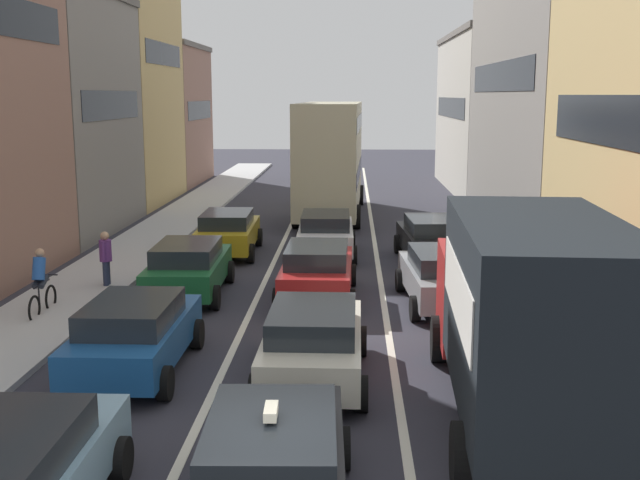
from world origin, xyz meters
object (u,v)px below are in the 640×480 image
object	(u,v)px
wagon_left_lane_second	(135,333)
sedan_left_lane_third	(188,267)
sedan_left_lane_front	(9,479)
sedan_right_lane_behind_truck	(443,276)
pedestrian_near_kerb	(106,257)
removalist_box_truck	(527,309)
sedan_left_lane_fourth	(228,231)
coupe_centre_lane_fourth	(326,233)
hatchback_centre_lane_third	(317,270)
cyclist_on_sidewalk	(41,284)
taxi_centre_lane_front	(272,467)
bus_mid_queue_primary	(331,154)
wagon_right_lane_far	(432,238)
sedan_centre_lane_second	(313,341)

from	to	relation	value
wagon_left_lane_second	sedan_left_lane_third	world-z (taller)	same
sedan_left_lane_front	sedan_right_lane_behind_truck	size ratio (longest dim) A/B	0.98
wagon_left_lane_second	pedestrian_near_kerb	bearing A→B (deg)	22.00
removalist_box_truck	sedan_left_lane_fourth	xyz separation A→B (m)	(-7.09, 13.69, -1.18)
coupe_centre_lane_fourth	sedan_left_lane_fourth	bearing A→B (deg)	86.62
sedan_right_lane_behind_truck	pedestrian_near_kerb	xyz separation A→B (m)	(-9.25, 1.33, 0.15)
removalist_box_truck	coupe_centre_lane_fourth	world-z (taller)	removalist_box_truck
hatchback_centre_lane_third	coupe_centre_lane_fourth	size ratio (longest dim) A/B	1.00
hatchback_centre_lane_third	removalist_box_truck	bearing A→B (deg)	-153.81
cyclist_on_sidewalk	wagon_left_lane_second	bearing A→B (deg)	-138.20
taxi_centre_lane_front	wagon_left_lane_second	xyz separation A→B (m)	(-3.26, 5.44, -0.00)
sedan_left_lane_front	cyclist_on_sidewalk	size ratio (longest dim) A/B	2.50
sedan_left_lane_fourth	removalist_box_truck	bearing A→B (deg)	-154.10
hatchback_centre_lane_third	sedan_left_lane_third	size ratio (longest dim) A/B	0.99
taxi_centre_lane_front	sedan_left_lane_front	world-z (taller)	taxi_centre_lane_front
bus_mid_queue_primary	removalist_box_truck	bearing A→B (deg)	-168.62
sedan_left_lane_front	pedestrian_near_kerb	distance (m)	12.70
sedan_left_lane_front	pedestrian_near_kerb	world-z (taller)	pedestrian_near_kerb
taxi_centre_lane_front	coupe_centre_lane_fourth	size ratio (longest dim) A/B	1.01
sedan_left_lane_front	pedestrian_near_kerb	bearing A→B (deg)	11.73
sedan_left_lane_third	cyclist_on_sidewalk	world-z (taller)	cyclist_on_sidewalk
sedan_left_lane_fourth	cyclist_on_sidewalk	xyz separation A→B (m)	(-3.37, -7.84, 0.05)
taxi_centre_lane_front	wagon_right_lane_far	size ratio (longest dim) A/B	0.99
removalist_box_truck	sedan_left_lane_third	distance (m)	10.95
taxi_centre_lane_front	coupe_centre_lane_fourth	xyz separation A→B (m)	(0.11, 16.85, -0.00)
sedan_left_lane_third	pedestrian_near_kerb	world-z (taller)	pedestrian_near_kerb
sedan_left_lane_front	coupe_centre_lane_fourth	bearing A→B (deg)	-11.38
removalist_box_truck	sedan_left_lane_fourth	bearing A→B (deg)	30.05
sedan_left_lane_third	hatchback_centre_lane_third	bearing A→B (deg)	-94.82
removalist_box_truck	sedan_left_lane_fourth	world-z (taller)	removalist_box_truck
removalist_box_truck	sedan_left_lane_front	world-z (taller)	removalist_box_truck
taxi_centre_lane_front	sedan_left_lane_third	bearing A→B (deg)	14.85
hatchback_centre_lane_third	sedan_right_lane_behind_truck	bearing A→B (deg)	-98.95
wagon_left_lane_second	cyclist_on_sidewalk	size ratio (longest dim) A/B	2.49
wagon_right_lane_far	cyclist_on_sidewalk	distance (m)	12.29
wagon_left_lane_second	wagon_right_lane_far	world-z (taller)	same
sedan_left_lane_front	sedan_left_lane_third	bearing A→B (deg)	0.67
taxi_centre_lane_front	pedestrian_near_kerb	size ratio (longest dim) A/B	2.63
removalist_box_truck	sedan_left_lane_front	xyz separation A→B (m)	(-7.02, -3.74, -1.18)
wagon_left_lane_second	sedan_left_lane_fourth	xyz separation A→B (m)	(0.01, 11.56, 0.00)
coupe_centre_lane_fourth	cyclist_on_sidewalk	size ratio (longest dim) A/B	2.50
sedan_left_lane_front	sedan_left_lane_fourth	xyz separation A→B (m)	(-0.07, 17.43, 0.00)
sedan_left_lane_front	coupe_centre_lane_fourth	distance (m)	17.60
hatchback_centre_lane_third	sedan_left_lane_fourth	size ratio (longest dim) A/B	0.99
sedan_left_lane_third	coupe_centre_lane_fourth	bearing A→B (deg)	-34.60
sedan_centre_lane_second	cyclist_on_sidewalk	size ratio (longest dim) A/B	2.49
sedan_right_lane_behind_truck	wagon_right_lane_far	size ratio (longest dim) A/B	1.00
wagon_left_lane_second	bus_mid_queue_primary	size ratio (longest dim) A/B	0.41
coupe_centre_lane_fourth	bus_mid_queue_primary	bearing A→B (deg)	-0.56
removalist_box_truck	hatchback_centre_lane_third	distance (m)	8.82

